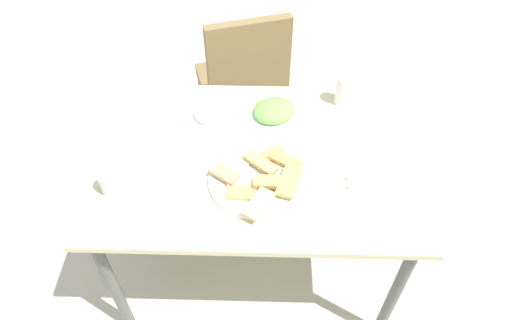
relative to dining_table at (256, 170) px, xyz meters
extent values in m
plane|color=#BAB4A4|center=(0.00, 0.00, -0.65)|extent=(6.00, 6.00, 0.00)
cube|color=beige|center=(0.00, 0.00, 0.07)|extent=(1.18, 0.82, 0.02)
cylinder|color=#4B4D47|center=(-0.53, -0.35, -0.30)|extent=(0.04, 0.04, 0.70)
cylinder|color=#4B4D47|center=(0.53, -0.35, -0.30)|extent=(0.04, 0.04, 0.70)
cylinder|color=#4B4D47|center=(-0.53, 0.35, -0.30)|extent=(0.04, 0.04, 0.70)
cylinder|color=#4B4D47|center=(0.53, 0.35, -0.30)|extent=(0.04, 0.04, 0.70)
cube|color=brown|center=(-0.10, 0.82, -0.24)|extent=(0.52, 0.52, 0.06)
cube|color=brown|center=(-0.05, 0.64, 0.02)|extent=(0.40, 0.16, 0.46)
cylinder|color=#9A7045|center=(0.02, 1.06, -0.46)|extent=(0.03, 0.03, 0.38)
cylinder|color=#9A7045|center=(-0.34, 0.95, -0.46)|extent=(0.03, 0.03, 0.38)
cylinder|color=#9A7045|center=(0.13, 0.69, -0.46)|extent=(0.03, 0.03, 0.38)
cylinder|color=#9A7045|center=(-0.23, 0.58, -0.46)|extent=(0.03, 0.03, 0.38)
cylinder|color=white|center=(0.01, -0.12, 0.09)|extent=(0.34, 0.34, 0.01)
cube|color=tan|center=(0.02, -0.07, 0.12)|extent=(0.13, 0.12, 0.01)
cube|color=#D8D286|center=(-0.06, -0.06, 0.10)|extent=(0.11, 0.12, 0.01)
cube|color=tan|center=(0.05, -0.15, 0.12)|extent=(0.10, 0.05, 0.02)
cube|color=#DEC17E|center=(0.02, -0.24, 0.11)|extent=(0.11, 0.14, 0.01)
cube|color=#DA9C4F|center=(-0.04, -0.19, 0.10)|extent=(0.10, 0.06, 0.01)
cube|color=tan|center=(-0.11, -0.12, 0.11)|extent=(0.12, 0.10, 0.01)
cube|color=gold|center=(0.12, -0.15, 0.11)|extent=(0.10, 0.15, 0.01)
cube|color=gold|center=(0.11, -0.04, 0.11)|extent=(0.13, 0.11, 0.01)
cube|color=#D29348|center=(0.06, -0.01, 0.10)|extent=(0.11, 0.09, 0.01)
cylinder|color=white|center=(-0.19, 0.20, 0.08)|extent=(0.20, 0.20, 0.01)
ellipsoid|color=white|center=(-0.19, 0.20, 0.11)|extent=(0.16, 0.16, 0.07)
sphere|color=#E1E440|center=(-0.15, 0.23, 0.10)|extent=(0.03, 0.03, 0.03)
cylinder|color=white|center=(0.07, 0.22, 0.08)|extent=(0.22, 0.22, 0.01)
ellipsoid|color=#69AB49|center=(0.07, 0.22, 0.11)|extent=(0.22, 0.22, 0.06)
sphere|color=yellow|center=(0.01, 0.27, 0.10)|extent=(0.03, 0.03, 0.03)
cylinder|color=silver|center=(0.35, 0.31, 0.14)|extent=(0.09, 0.09, 0.12)
cylinder|color=silver|center=(-0.49, -0.17, 0.12)|extent=(0.08, 0.08, 0.09)
cube|color=white|center=(0.41, -0.10, 0.08)|extent=(0.16, 0.16, 0.00)
cube|color=silver|center=(0.41, -0.12, 0.08)|extent=(0.19, 0.07, 0.00)
cube|color=silver|center=(0.41, -0.08, 0.08)|extent=(0.18, 0.07, 0.00)
camera|label=1|loc=(0.03, -1.16, 1.33)|focal=32.41mm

